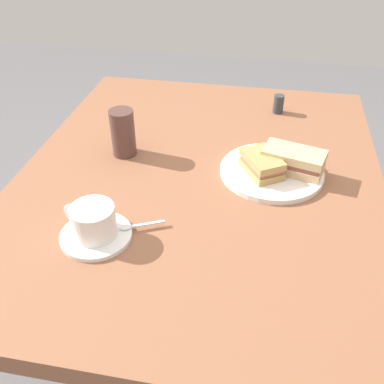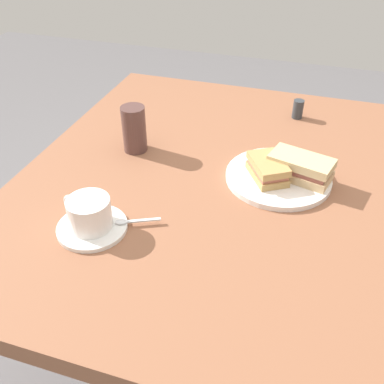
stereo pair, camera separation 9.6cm
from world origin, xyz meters
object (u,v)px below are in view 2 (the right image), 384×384
(dining_table, at_px, (205,199))
(sandwich_plate, at_px, (278,177))
(salt_shaker, at_px, (298,109))
(drinking_glass, at_px, (134,129))
(sandwich_front, at_px, (268,169))
(coffee_cup, at_px, (89,212))
(sandwich_back, at_px, (301,167))
(spoon, at_px, (130,221))
(coffee_saucer, at_px, (92,227))

(dining_table, xyz_separation_m, sandwich_plate, (-0.03, 0.18, 0.08))
(salt_shaker, relative_size, drinking_glass, 0.45)
(sandwich_plate, distance_m, sandwich_front, 0.04)
(sandwich_front, distance_m, coffee_cup, 0.43)
(sandwich_front, height_order, drinking_glass, drinking_glass)
(sandwich_back, bearing_deg, dining_table, -80.39)
(coffee_cup, bearing_deg, drinking_glass, -172.99)
(sandwich_plate, height_order, drinking_glass, drinking_glass)
(sandwich_front, bearing_deg, dining_table, -84.68)
(coffee_cup, bearing_deg, spoon, 114.47)
(sandwich_plate, relative_size, sandwich_back, 1.58)
(sandwich_front, xyz_separation_m, coffee_saucer, (0.29, -0.32, -0.03))
(sandwich_plate, bearing_deg, drinking_glass, -93.91)
(dining_table, relative_size, spoon, 12.01)
(sandwich_front, height_order, salt_shaker, sandwich_front)
(coffee_saucer, distance_m, coffee_cup, 0.04)
(coffee_saucer, bearing_deg, drinking_glass, -172.73)
(dining_table, relative_size, coffee_saucer, 7.54)
(salt_shaker, bearing_deg, sandwich_back, 7.16)
(coffee_saucer, relative_size, salt_shaker, 2.62)
(dining_table, xyz_separation_m, coffee_saucer, (0.27, -0.17, 0.08))
(spoon, bearing_deg, coffee_cup, -65.53)
(sandwich_plate, relative_size, coffee_saucer, 1.73)
(dining_table, bearing_deg, sandwich_front, 95.32)
(dining_table, distance_m, sandwich_front, 0.19)
(coffee_cup, height_order, salt_shaker, coffee_cup)
(sandwich_plate, xyz_separation_m, sandwich_back, (-0.01, 0.05, 0.03))
(spoon, bearing_deg, dining_table, 157.30)
(coffee_saucer, xyz_separation_m, spoon, (-0.03, 0.07, 0.01))
(sandwich_back, relative_size, coffee_saucer, 1.09)
(coffee_saucer, relative_size, spoon, 1.59)
(salt_shaker, distance_m, drinking_glass, 0.51)
(coffee_cup, distance_m, drinking_glass, 0.33)
(spoon, xyz_separation_m, salt_shaker, (-0.62, 0.28, 0.02))
(sandwich_plate, xyz_separation_m, coffee_saucer, (0.30, -0.35, -0.00))
(dining_table, distance_m, spoon, 0.27)
(coffee_cup, height_order, drinking_glass, drinking_glass)
(sandwich_plate, height_order, coffee_cup, coffee_cup)
(dining_table, relative_size, sandwich_plate, 4.36)
(coffee_saucer, bearing_deg, sandwich_back, 127.87)
(sandwich_plate, height_order, salt_shaker, salt_shaker)
(sandwich_back, distance_m, salt_shaker, 0.35)
(spoon, distance_m, salt_shaker, 0.68)
(sandwich_plate, distance_m, coffee_saucer, 0.46)
(drinking_glass, bearing_deg, coffee_cup, 7.01)
(salt_shaker, bearing_deg, dining_table, -25.62)
(sandwich_front, relative_size, coffee_saucer, 0.88)
(dining_table, bearing_deg, drinking_glass, -105.33)
(drinking_glass, bearing_deg, salt_shaker, 129.15)
(sandwich_back, xyz_separation_m, drinking_glass, (-0.02, -0.44, 0.02))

